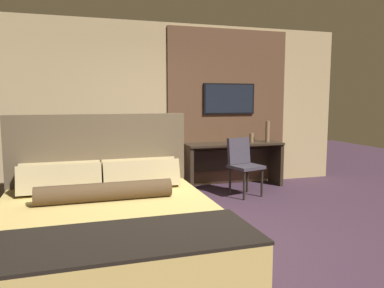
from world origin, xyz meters
The scene contains 8 objects.
ground_plane centered at (0.00, 0.00, 0.00)m, with size 16.00×16.00×0.00m, color #3D2838.
wall_back_tv_panel centered at (0.19, 2.59, 1.40)m, with size 7.20×0.09×2.80m.
bed centered at (-0.90, -0.43, 0.37)m, with size 1.92×2.20×1.37m.
desk centered at (1.47, 2.32, 0.52)m, with size 1.72×0.49×0.78m.
tv centered at (1.47, 2.52, 1.54)m, with size 0.96×0.04×0.54m.
desk_chair centered at (1.38, 1.73, 0.55)m, with size 0.55×0.55×0.92m.
vase_tall centered at (2.11, 2.28, 0.96)m, with size 0.08×0.08×0.37m.
vase_short centered at (1.82, 2.31, 0.85)m, with size 0.08×0.08×0.16m.
Camera 1 is at (-1.14, -3.65, 1.54)m, focal length 35.00 mm.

